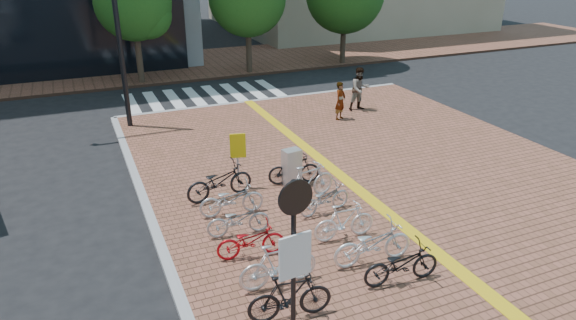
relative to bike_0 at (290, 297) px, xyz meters
name	(u,v)px	position (x,y,z in m)	size (l,w,h in m)	color
ground	(329,240)	(2.14, 2.45, -0.66)	(120.00, 120.00, 0.00)	black
kerb_north	(268,100)	(5.14, 14.45, -0.59)	(14.00, 0.25, 0.15)	gray
far_sidewalk	(167,66)	(2.14, 23.45, -0.59)	(70.00, 8.00, 0.15)	brown
crosswalk	(206,97)	(2.64, 16.45, -0.66)	(7.50, 4.00, 0.01)	silver
bike_0	(290,297)	(0.00, 0.00, 0.00)	(0.48, 1.70, 1.02)	black
bike_1	(278,265)	(0.19, 1.05, 0.02)	(0.50, 1.76, 1.06)	silver
bike_2	(251,241)	(0.02, 2.34, -0.08)	(0.57, 1.62, 0.85)	red
bike_3	(238,220)	(0.06, 3.39, -0.09)	(0.56, 1.61, 0.85)	#ADAEB2
bike_4	(231,199)	(0.21, 4.45, -0.05)	(0.61, 1.75, 0.92)	silver
bike_5	(219,181)	(0.19, 5.52, 0.01)	(0.70, 2.00, 1.05)	black
bike_6	(401,264)	(2.67, 0.12, -0.05)	(0.61, 1.76, 0.92)	black
bike_7	(373,243)	(2.49, 1.00, 0.00)	(0.67, 1.93, 1.02)	silver
bike_8	(344,222)	(2.40, 2.16, -0.03)	(0.46, 1.61, 0.97)	white
bike_9	(325,199)	(2.58, 3.57, -0.09)	(0.55, 1.59, 0.83)	#AAA9AE
bike_10	(308,182)	(2.47, 4.43, 0.03)	(0.51, 1.81, 1.09)	silver
bike_11	(294,169)	(2.54, 5.55, -0.03)	(0.45, 1.60, 0.96)	black
pedestrian_a	(340,101)	(6.80, 10.46, 0.28)	(0.57, 0.38, 1.57)	gray
pedestrian_b	(360,89)	(8.20, 11.27, 0.43)	(0.91, 0.71, 1.88)	#454958
utility_box	(292,167)	(2.45, 5.52, 0.06)	(0.52, 0.38, 1.14)	silver
yellow_sign	(238,151)	(0.91, 5.97, 0.68)	(0.46, 0.16, 1.72)	#B7B7BC
notice_sign	(294,246)	(-0.23, -0.71, 1.62)	(0.63, 0.17, 3.38)	black
traffic_light_pole	(70,9)	(-2.91, 13.07, 4.12)	(3.60, 1.39, 6.71)	black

